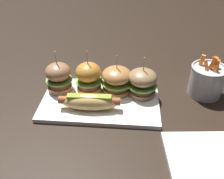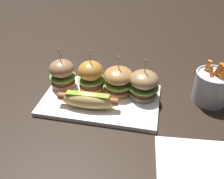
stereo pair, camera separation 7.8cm
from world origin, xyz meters
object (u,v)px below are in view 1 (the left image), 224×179
(slider_center_left, at_px, (89,77))
(side_plate, at_px, (206,161))
(platter_main, at_px, (101,101))
(hot_dog, at_px, (89,102))
(slider_far_left, at_px, (59,77))
(fries_bucket, at_px, (207,80))
(slider_center_right, at_px, (117,80))
(slider_far_right, at_px, (142,82))

(slider_center_left, height_order, side_plate, slider_center_left)
(side_plate, bearing_deg, platter_main, 142.75)
(hot_dog, distance_m, slider_center_left, 0.10)
(slider_far_left, distance_m, fries_bucket, 0.49)
(slider_center_right, distance_m, side_plate, 0.36)
(slider_far_left, distance_m, slider_center_left, 0.10)
(slider_far_left, height_order, slider_far_right, slider_far_left)
(slider_far_right, bearing_deg, fries_bucket, 10.34)
(platter_main, bearing_deg, hot_dog, -117.73)
(platter_main, relative_size, slider_far_right, 2.78)
(slider_far_left, bearing_deg, slider_center_right, 1.56)
(slider_far_left, xyz_separation_m, side_plate, (0.43, -0.26, -0.06))
(hot_dog, xyz_separation_m, side_plate, (0.31, -0.17, -0.04))
(slider_far_left, bearing_deg, hot_dog, -39.22)
(platter_main, relative_size, slider_center_left, 2.53)
(platter_main, height_order, slider_far_right, slider_far_right)
(platter_main, bearing_deg, slider_far_left, 162.75)
(slider_center_left, relative_size, slider_center_right, 1.11)
(slider_center_right, bearing_deg, slider_far_right, -5.64)
(slider_center_left, xyz_separation_m, fries_bucket, (0.39, 0.04, -0.01))
(slider_far_right, bearing_deg, slider_center_right, 174.36)
(side_plate, bearing_deg, slider_center_left, 141.42)
(fries_bucket, bearing_deg, platter_main, -166.93)
(fries_bucket, distance_m, side_plate, 0.31)
(slider_center_right, height_order, slider_far_right, slider_far_right)
(hot_dog, bearing_deg, slider_center_right, 53.04)
(slider_far_right, xyz_separation_m, side_plate, (0.15, -0.26, -0.05))
(slider_center_right, bearing_deg, platter_main, -134.52)
(slider_center_right, bearing_deg, slider_center_left, -177.07)
(slider_center_right, bearing_deg, hot_dog, -126.96)
(platter_main, relative_size, slider_far_left, 2.63)
(slider_center_left, bearing_deg, slider_far_right, -1.16)
(slider_far_left, xyz_separation_m, fries_bucket, (0.49, 0.04, -0.01))
(fries_bucket, bearing_deg, side_plate, -101.29)
(platter_main, xyz_separation_m, slider_far_left, (-0.14, 0.04, 0.06))
(slider_far_right, distance_m, fries_bucket, 0.22)
(hot_dog, bearing_deg, platter_main, 62.27)
(platter_main, height_order, slider_center_left, slider_center_left)
(platter_main, height_order, side_plate, platter_main)
(fries_bucket, bearing_deg, slider_far_left, -175.79)
(platter_main, height_order, slider_center_right, slider_center_right)
(slider_center_right, distance_m, slider_far_right, 0.08)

